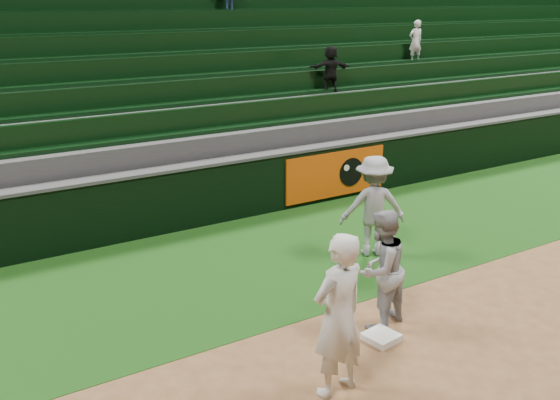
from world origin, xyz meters
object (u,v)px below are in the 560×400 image
object	(u,v)px
first_base	(381,337)
first_baseman	(338,316)
base_coach	(373,206)
baserunner	(381,269)

from	to	relation	value
first_base	first_baseman	size ratio (longest dim) A/B	0.21
first_base	first_baseman	bearing A→B (deg)	-153.66
first_base	base_coach	size ratio (longest dim) A/B	0.23
first_baseman	base_coach	distance (m)	4.12
first_baseman	baserunner	world-z (taller)	first_baseman
first_baseman	base_coach	bearing A→B (deg)	-142.72
baserunner	base_coach	size ratio (longest dim) A/B	0.95
baserunner	base_coach	distance (m)	2.49
base_coach	first_base	bearing A→B (deg)	78.54
baserunner	first_base	bearing A→B (deg)	41.43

